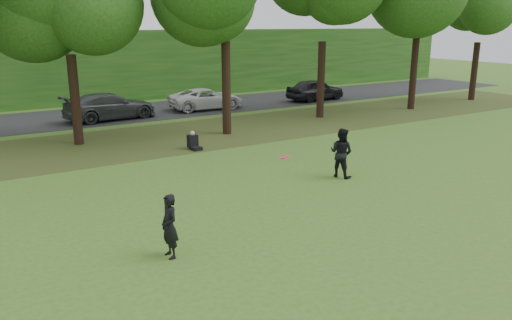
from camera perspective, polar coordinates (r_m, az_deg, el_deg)
The scene contains 9 objects.
ground at distance 13.69m, azimuth 6.52°, elevation -8.27°, with size 120.00×120.00×0.00m, color #3A5A1C.
leaf_litter at distance 24.73m, azimuth -12.30°, elevation 2.24°, with size 60.00×7.00×0.01m, color #3D3315.
street at distance 32.26m, azimuth -17.09°, elevation 4.93°, with size 70.00×7.00×0.02m, color black.
far_hedge at distance 37.75m, azimuth -19.78°, elevation 9.96°, with size 70.00×3.00×5.00m, color #1D4714.
player_left at distance 12.15m, azimuth -9.87°, elevation -7.48°, with size 0.58×0.38×1.58m, color black.
player_right at distance 18.43m, azimuth 9.72°, elevation 0.83°, with size 0.89×0.69×1.82m, color black.
parked_cars at distance 30.94m, azimuth -15.23°, elevation 6.05°, with size 36.80×3.62×1.54m.
frisbee at distance 15.01m, azimuth 3.27°, elevation 0.31°, with size 0.38×0.38×0.09m.
seated_person at distance 22.53m, azimuth -7.15°, elevation 2.01°, with size 0.46×0.76×0.83m.
Camera 1 is at (-7.83, -9.81, 5.46)m, focal length 35.00 mm.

